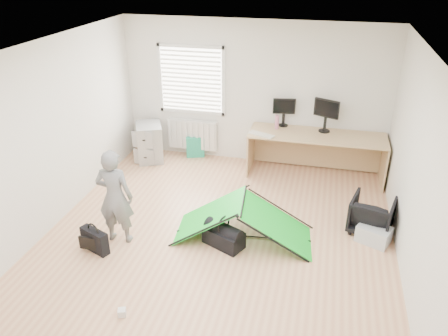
% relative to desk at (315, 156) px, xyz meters
% --- Properties ---
extents(ground, '(5.50, 5.50, 0.00)m').
position_rel_desk_xyz_m(ground, '(-1.24, -2.32, -0.41)').
color(ground, tan).
rests_on(ground, ground).
extents(back_wall, '(5.00, 0.02, 2.70)m').
position_rel_desk_xyz_m(back_wall, '(-1.24, 0.43, 0.94)').
color(back_wall, silver).
rests_on(back_wall, ground).
extents(window, '(1.20, 0.06, 1.20)m').
position_rel_desk_xyz_m(window, '(-2.44, 0.39, 1.14)').
color(window, silver).
rests_on(window, back_wall).
extents(radiator, '(1.00, 0.12, 0.60)m').
position_rel_desk_xyz_m(radiator, '(-2.44, 0.35, 0.04)').
color(radiator, silver).
rests_on(radiator, back_wall).
extents(desk, '(2.42, 0.78, 0.82)m').
position_rel_desk_xyz_m(desk, '(0.00, 0.00, 0.00)').
color(desk, tan).
rests_on(desk, ground).
extents(filing_cabinet, '(0.70, 0.78, 0.74)m').
position_rel_desk_xyz_m(filing_cabinet, '(-3.21, -0.03, -0.04)').
color(filing_cabinet, '#999A9E').
rests_on(filing_cabinet, ground).
extents(monitor_left, '(0.42, 0.16, 0.39)m').
position_rel_desk_xyz_m(monitor_left, '(-0.65, 0.30, 0.61)').
color(monitor_left, black).
rests_on(monitor_left, desk).
extents(monitor_right, '(0.47, 0.28, 0.44)m').
position_rel_desk_xyz_m(monitor_right, '(0.11, 0.19, 0.63)').
color(monitor_right, black).
rests_on(monitor_right, desk).
extents(keyboard, '(0.51, 0.33, 0.02)m').
position_rel_desk_xyz_m(keyboard, '(-0.97, -0.25, 0.42)').
color(keyboard, beige).
rests_on(keyboard, desk).
extents(thermos, '(0.08, 0.08, 0.25)m').
position_rel_desk_xyz_m(thermos, '(-0.74, 0.12, 0.54)').
color(thermos, '#BE6A87').
rests_on(thermos, desk).
extents(office_chair, '(0.72, 0.73, 0.55)m').
position_rel_desk_xyz_m(office_chair, '(0.91, -1.59, -0.14)').
color(office_chair, black).
rests_on(office_chair, ground).
extents(person, '(0.54, 0.37, 1.42)m').
position_rel_desk_xyz_m(person, '(-2.61, -2.67, 0.30)').
color(person, slate).
rests_on(person, ground).
extents(kite, '(2.05, 1.07, 0.61)m').
position_rel_desk_xyz_m(kite, '(-0.89, -2.20, -0.11)').
color(kite, '#13CD2A').
rests_on(kite, ground).
extents(storage_crate, '(0.53, 0.46, 0.25)m').
position_rel_desk_xyz_m(storage_crate, '(0.95, -1.87, -0.29)').
color(storage_crate, silver).
rests_on(storage_crate, ground).
extents(tote_bag, '(0.39, 0.26, 0.42)m').
position_rel_desk_xyz_m(tote_bag, '(-2.38, 0.31, -0.20)').
color(tote_bag, '#209B73').
rests_on(tote_bag, ground).
extents(laptop_bag, '(0.46, 0.29, 0.33)m').
position_rel_desk_xyz_m(laptop_bag, '(-2.82, -2.99, -0.25)').
color(laptop_bag, black).
rests_on(laptop_bag, ground).
extents(white_box, '(0.11, 0.11, 0.09)m').
position_rel_desk_xyz_m(white_box, '(-1.93, -4.03, -0.37)').
color(white_box, silver).
rests_on(white_box, ground).
extents(duffel_bag, '(0.64, 0.51, 0.25)m').
position_rel_desk_xyz_m(duffel_bag, '(-1.12, -2.45, -0.29)').
color(duffel_bag, black).
rests_on(duffel_bag, ground).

